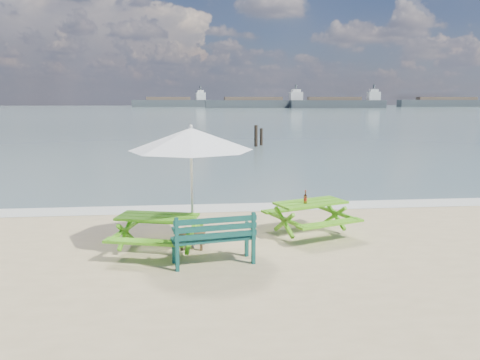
{
  "coord_description": "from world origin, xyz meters",
  "views": [
    {
      "loc": [
        -0.64,
        -6.92,
        2.76
      ],
      "look_at": [
        0.39,
        3.0,
        1.0
      ],
      "focal_mm": 35.0,
      "sensor_mm": 36.0,
      "label": 1
    }
  ],
  "objects": [
    {
      "name": "beer_bottle",
      "position": [
        1.59,
        1.99,
        0.77
      ],
      "size": [
        0.07,
        0.07,
        0.26
      ],
      "color": "#924815",
      "rests_on": "picnic_table_right"
    },
    {
      "name": "park_bench",
      "position": [
        -0.31,
        0.62,
        0.26
      ],
      "size": [
        1.44,
        0.7,
        0.85
      ],
      "color": "#10453F",
      "rests_on": "ground"
    },
    {
      "name": "mooring_pilings",
      "position": [
        3.17,
        19.81,
        0.46
      ],
      "size": [
        0.59,
        0.79,
        1.42
      ],
      "color": "black",
      "rests_on": "ground"
    },
    {
      "name": "swimmer",
      "position": [
        -0.14,
        18.42,
        -0.4
      ],
      "size": [
        0.65,
        0.44,
        1.75
      ],
      "color": "tan",
      "rests_on": "ground"
    },
    {
      "name": "picnic_table_left",
      "position": [
        -1.28,
        1.33,
        0.32
      ],
      "size": [
        1.76,
        1.88,
        0.67
      ],
      "color": "#51AA19",
      "rests_on": "ground"
    },
    {
      "name": "sea",
      "position": [
        0.0,
        85.0,
        0.0
      ],
      "size": [
        300.0,
        300.0,
        0.0
      ],
      "primitive_type": "plane",
      "color": "slate",
      "rests_on": "ground"
    },
    {
      "name": "patio_umbrella",
      "position": [
        -0.65,
        1.52,
        2.03
      ],
      "size": [
        2.57,
        2.57,
        2.23
      ],
      "color": "silver",
      "rests_on": "ground"
    },
    {
      "name": "picnic_table_right",
      "position": [
        1.74,
        2.12,
        0.33
      ],
      "size": [
        1.9,
        1.99,
        0.68
      ],
      "color": "#55AA19",
      "rests_on": "ground"
    },
    {
      "name": "foam_strip",
      "position": [
        0.0,
        4.6,
        0.01
      ],
      "size": [
        22.0,
        0.9,
        0.01
      ],
      "primitive_type": "cube",
      "color": "silver",
      "rests_on": "ground"
    },
    {
      "name": "side_table",
      "position": [
        -0.65,
        1.52,
        0.15
      ],
      "size": [
        0.51,
        0.51,
        0.29
      ],
      "color": "brown",
      "rests_on": "ground"
    },
    {
      "name": "cargo_ships",
      "position": [
        53.41,
        123.36,
        1.18
      ],
      "size": [
        156.21,
        30.54,
        4.4
      ],
      "color": "#3B4246",
      "rests_on": "ground"
    }
  ]
}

